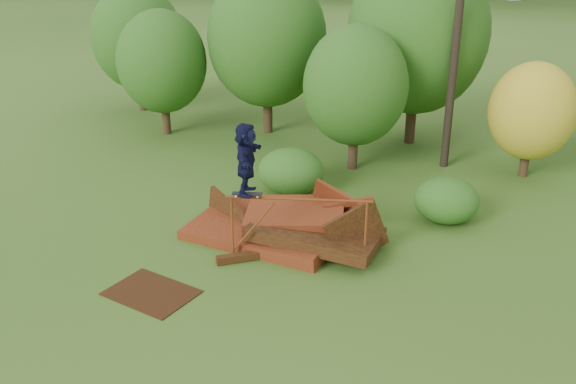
% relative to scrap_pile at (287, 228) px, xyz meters
% --- Properties ---
extents(ground, '(240.00, 240.00, 0.00)m').
position_rel_scrap_pile_xyz_m(ground, '(0.94, -2.40, -0.35)').
color(ground, '#2D5116').
rests_on(ground, ground).
extents(scrap_pile, '(5.72, 3.62, 1.95)m').
position_rel_scrap_pile_xyz_m(scrap_pile, '(0.00, 0.00, 0.00)').
color(scrap_pile, '#511D0E').
rests_on(scrap_pile, ground).
extents(grind_rail, '(3.64, 0.65, 1.77)m').
position_rel_scrap_pile_xyz_m(grind_rail, '(0.59, -1.09, 1.00)').
color(grind_rail, brown).
rests_on(grind_rail, ground).
extents(skateboard, '(0.78, 0.32, 0.08)m').
position_rel_scrap_pile_xyz_m(skateboard, '(-0.68, -1.30, 1.48)').
color(skateboard, black).
rests_on(skateboard, grind_rail).
extents(skater, '(0.78, 1.75, 1.82)m').
position_rel_scrap_pile_xyz_m(skater, '(-0.68, -1.30, 2.41)').
color(skater, black).
rests_on(skater, skateboard).
extents(flat_plate, '(2.34, 1.98, 0.03)m').
position_rel_scrap_pile_xyz_m(flat_plate, '(-2.40, -3.46, -0.33)').
color(flat_plate, black).
rests_on(flat_plate, ground).
extents(tree_0, '(3.55, 3.55, 5.01)m').
position_rel_scrap_pile_xyz_m(tree_0, '(-7.18, 8.09, 2.61)').
color(tree_0, black).
rests_on(tree_0, ground).
extents(tree_1, '(4.71, 4.71, 6.55)m').
position_rel_scrap_pile_xyz_m(tree_1, '(-3.20, 9.32, 3.49)').
color(tree_1, black).
rests_on(tree_1, ground).
extents(tree_2, '(3.56, 3.56, 5.02)m').
position_rel_scrap_pile_xyz_m(tree_2, '(0.87, 5.96, 2.62)').
color(tree_2, black).
rests_on(tree_2, ground).
extents(tree_3, '(5.26, 5.26, 7.30)m').
position_rel_scrap_pile_xyz_m(tree_3, '(2.60, 9.38, 3.92)').
color(tree_3, black).
rests_on(tree_3, ground).
extents(tree_4, '(2.84, 2.84, 3.93)m').
position_rel_scrap_pile_xyz_m(tree_4, '(6.67, 6.68, 1.94)').
color(tree_4, black).
rests_on(tree_4, ground).
extents(tree_6, '(4.05, 4.05, 5.66)m').
position_rel_scrap_pile_xyz_m(tree_6, '(-9.76, 11.18, 2.97)').
color(tree_6, black).
rests_on(tree_6, ground).
extents(shrub_left, '(2.13, 1.96, 1.47)m').
position_rel_scrap_pile_xyz_m(shrub_left, '(-0.70, 3.27, 0.39)').
color(shrub_left, '#1B4512').
rests_on(shrub_left, ground).
extents(shrub_right, '(1.87, 1.71, 1.32)m').
position_rel_scrap_pile_xyz_m(shrub_right, '(4.17, 2.28, 0.31)').
color(shrub_right, '#1B4512').
rests_on(shrub_right, ground).
extents(utility_pole, '(1.40, 0.28, 9.76)m').
position_rel_scrap_pile_xyz_m(utility_pole, '(4.01, 7.00, 4.60)').
color(utility_pole, black).
rests_on(utility_pole, ground).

